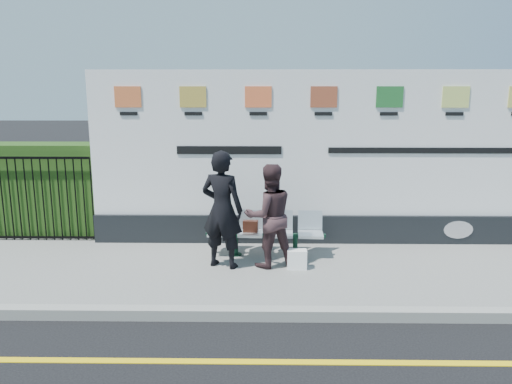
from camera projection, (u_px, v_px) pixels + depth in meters
ground at (312, 363)px, 5.21m from camera, size 80.00×80.00×0.00m
pavement at (296, 271)px, 7.64m from camera, size 14.00×3.00×0.12m
kerb at (304, 314)px, 6.17m from camera, size 14.00×0.18×0.14m
yellow_line at (312, 362)px, 5.21m from camera, size 14.00×0.10×0.01m
billboard at (321, 170)px, 8.68m from camera, size 8.00×0.30×3.00m
hedge at (45, 189)px, 9.29m from camera, size 2.35×0.70×1.70m
railing at (35, 199)px, 8.86m from camera, size 2.05×0.06×1.54m
bench at (265, 244)px, 8.14m from camera, size 1.88×0.58×0.40m
woman_left at (222, 210)px, 7.51m from camera, size 0.76×0.63×1.80m
woman_right at (269, 216)px, 7.56m from camera, size 0.92×0.81×1.59m
handbag_brown at (250, 226)px, 8.10m from camera, size 0.25×0.13×0.19m
carrier_bag_white at (297, 259)px, 7.56m from camera, size 0.29×0.18×0.29m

